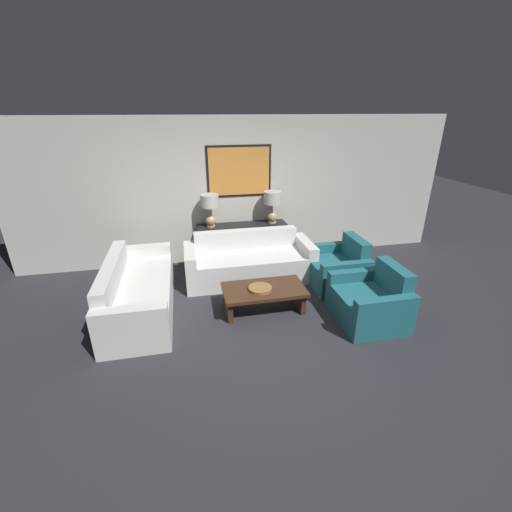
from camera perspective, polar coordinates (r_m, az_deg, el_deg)
ground_plane at (r=4.76m, az=2.45°, el=-11.86°), size 20.00×20.00×0.00m
back_wall at (r=6.49m, az=-2.84°, el=10.77°), size 8.14×0.12×2.65m
console_table at (r=6.51m, az=-2.29°, el=2.08°), size 1.66×0.39×0.76m
table_lamp_left at (r=6.21m, az=-7.71°, el=8.37°), size 0.32×0.32×0.59m
table_lamp_right at (r=6.39m, az=2.76°, el=8.98°), size 0.32×0.32×0.59m
couch_by_back_wall at (r=5.93m, az=-1.14°, el=-1.14°), size 2.17×0.87×0.79m
couch_by_side at (r=5.28m, az=-19.09°, el=-5.82°), size 0.87×2.17×0.79m
coffee_table at (r=5.00m, az=1.33°, el=-6.30°), size 1.18×0.64×0.36m
decorative_bowl at (r=4.90m, az=0.70°, el=-5.43°), size 0.34×0.34×0.04m
armchair_near_back_wall at (r=5.88m, az=13.39°, el=-2.08°), size 0.85×0.96×0.81m
armchair_near_camera at (r=5.04m, az=18.54°, el=-7.30°), size 0.85×0.96×0.81m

